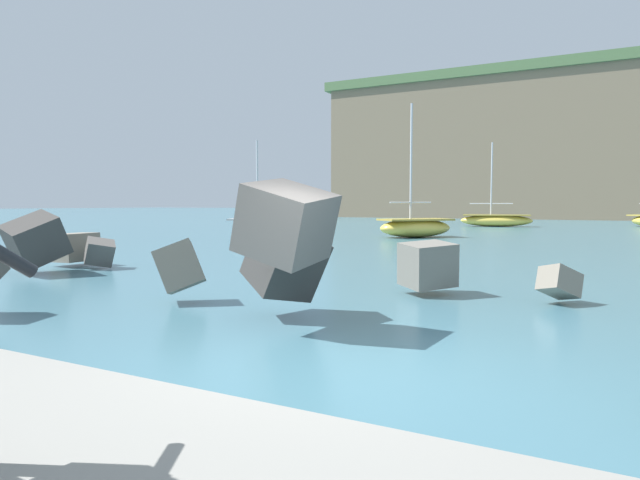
{
  "coord_description": "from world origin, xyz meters",
  "views": [
    {
      "loc": [
        2.64,
        -5.37,
        1.85
      ],
      "look_at": [
        -0.41,
        0.5,
        1.4
      ],
      "focal_mm": 30.21,
      "sensor_mm": 36.0,
      "label": 1
    }
  ],
  "objects": [
    {
      "name": "ground_plane",
      "position": [
        0.0,
        0.0,
        0.0
      ],
      "size": [
        400.0,
        400.0,
        0.0
      ],
      "primitive_type": "plane",
      "color": "#42707F"
    },
    {
      "name": "boat_near_left",
      "position": [
        -4.82,
        39.94,
        0.55
      ],
      "size": [
        5.81,
        2.71,
        6.8
      ],
      "color": "#EAC64C",
      "rests_on": "ground"
    },
    {
      "name": "boat_near_right",
      "position": [
        -16.12,
        22.06,
        0.55
      ],
      "size": [
        3.57,
        6.32,
        5.76
      ],
      "color": "white",
      "rests_on": "ground"
    },
    {
      "name": "boat_mid_left",
      "position": [
        -6.36,
        23.3,
        0.58
      ],
      "size": [
        4.35,
        4.47,
        7.27
      ],
      "color": "#EAC64C",
      "rests_on": "ground"
    },
    {
      "name": "mooring_buoy_inner",
      "position": [
        -7.49,
        13.77,
        0.22
      ],
      "size": [
        0.44,
        0.44,
        0.44
      ],
      "color": "silver",
      "rests_on": "ground"
    }
  ]
}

